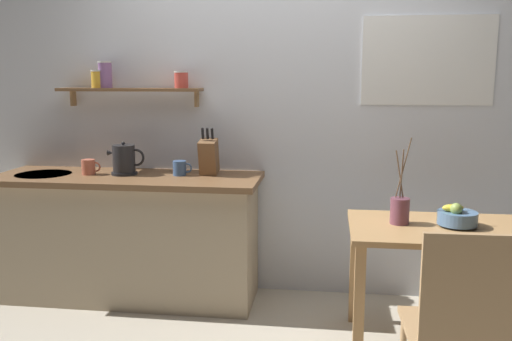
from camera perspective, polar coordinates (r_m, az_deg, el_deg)
The scene contains 12 objects.
ground_plane at distance 3.57m, azimuth 1.10°, elevation -15.96°, with size 14.00×14.00×0.00m, color #BCB29E.
back_wall at distance 3.85m, azimuth 5.33°, elevation 6.81°, with size 6.80×0.11×2.70m.
kitchen_counter at distance 3.92m, azimuth -13.11°, elevation -6.75°, with size 1.83×0.63×0.89m.
wall_shelf at distance 3.95m, azimuth -13.46°, elevation 8.83°, with size 1.02×0.20×0.32m.
dining_table at distance 3.25m, azimuth 18.87°, elevation -7.62°, with size 1.02×0.68×0.72m.
dining_chair_near at distance 2.59m, azimuth 20.61°, elevation -14.49°, with size 0.45×0.40×0.93m.
fruit_bowl at distance 3.24m, azimuth 20.37°, elevation -4.58°, with size 0.22×0.22×0.14m.
twig_vase at distance 3.19m, azimuth 14.88°, elevation -4.01°, with size 0.11×0.11×0.49m.
electric_kettle at distance 3.83m, azimuth -13.67°, elevation 1.09°, with size 0.26×0.18×0.23m.
knife_block at distance 3.71m, azimuth -5.00°, elevation 1.50°, with size 0.12×0.17×0.33m.
coffee_mug_by_sink at distance 3.90m, azimuth -17.16°, elevation 0.36°, with size 0.13×0.09×0.10m.
coffee_mug_spare at distance 3.73m, azimuth -7.99°, elevation 0.25°, with size 0.13×0.09×0.10m.
Camera 1 is at (0.37, -3.19, 1.55)m, focal length 38.05 mm.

